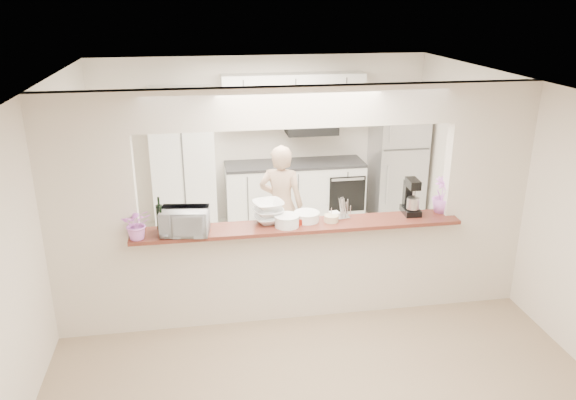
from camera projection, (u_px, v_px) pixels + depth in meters
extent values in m
plane|color=tan|center=(297.00, 314.00, 6.21)|extent=(6.00, 6.00, 0.00)
cube|color=beige|center=(277.00, 253.00, 7.64)|extent=(5.00, 2.90, 0.01)
cube|color=beige|center=(91.00, 220.00, 5.46)|extent=(0.90, 0.15, 2.50)
cube|color=beige|center=(483.00, 197.00, 6.10)|extent=(0.90, 0.15, 2.50)
cube|color=beige|center=(298.00, 107.00, 5.42)|extent=(3.20, 0.15, 0.40)
cube|color=beige|center=(297.00, 271.00, 6.03)|extent=(3.20, 0.15, 1.05)
cube|color=brown|center=(299.00, 226.00, 5.79)|extent=(3.40, 0.38, 0.04)
cube|color=silver|center=(183.00, 161.00, 8.17)|extent=(0.90, 0.60, 2.10)
cube|color=silver|center=(295.00, 193.00, 8.63)|extent=(2.10, 0.60, 0.90)
cube|color=#2C2C2E|center=(295.00, 164.00, 8.46)|extent=(2.10, 0.62, 0.04)
cube|color=silver|center=(294.00, 99.00, 8.25)|extent=(2.10, 0.35, 0.75)
cube|color=black|center=(311.00, 129.00, 8.34)|extent=(0.75, 0.45, 0.12)
cube|color=black|center=(347.00, 194.00, 8.44)|extent=(0.55, 0.02, 0.55)
cube|color=#BABAC0|center=(397.00, 164.00, 8.69)|extent=(0.75, 0.70, 1.70)
imported|color=#C86ABA|center=(137.00, 224.00, 5.39)|extent=(0.30, 0.26, 0.31)
cylinder|color=black|center=(162.00, 226.00, 5.44)|extent=(0.06, 0.06, 0.24)
cylinder|color=black|center=(160.00, 210.00, 5.39)|extent=(0.02, 0.02, 0.08)
cylinder|color=black|center=(160.00, 217.00, 5.64)|extent=(0.07, 0.07, 0.25)
cylinder|color=black|center=(158.00, 201.00, 5.58)|extent=(0.02, 0.02, 0.09)
imported|color=#BCBCC2|center=(185.00, 221.00, 5.52)|extent=(0.50, 0.37, 0.26)
imported|color=white|center=(268.00, 212.00, 5.80)|extent=(0.37, 0.37, 0.23)
cylinder|color=white|center=(287.00, 221.00, 5.72)|extent=(0.25, 0.25, 0.11)
cylinder|color=white|center=(287.00, 216.00, 5.70)|extent=(0.26, 0.26, 0.01)
cylinder|color=white|center=(307.00, 217.00, 5.86)|extent=(0.26, 0.26, 0.09)
cylinder|color=white|center=(307.00, 213.00, 5.85)|extent=(0.27, 0.27, 0.01)
cylinder|color=maroon|center=(297.00, 221.00, 5.79)|extent=(0.14, 0.14, 0.06)
cylinder|color=beige|center=(331.00, 218.00, 5.85)|extent=(0.15, 0.15, 0.07)
cube|color=silver|center=(339.00, 217.00, 5.95)|extent=(0.25, 0.17, 0.01)
cube|color=white|center=(339.00, 214.00, 5.93)|extent=(0.11, 0.11, 0.06)
cube|color=black|center=(410.00, 211.00, 6.06)|extent=(0.18, 0.27, 0.07)
cube|color=black|center=(409.00, 193.00, 6.09)|extent=(0.12, 0.10, 0.28)
cube|color=black|center=(413.00, 184.00, 5.95)|extent=(0.12, 0.23, 0.09)
cylinder|color=#B7B7BC|center=(413.00, 203.00, 5.97)|extent=(0.13, 0.13, 0.12)
imported|color=#CA6DCB|center=(442.00, 195.00, 6.06)|extent=(0.28, 0.28, 0.39)
imported|color=tan|center=(281.00, 205.00, 7.18)|extent=(0.67, 0.55, 1.57)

